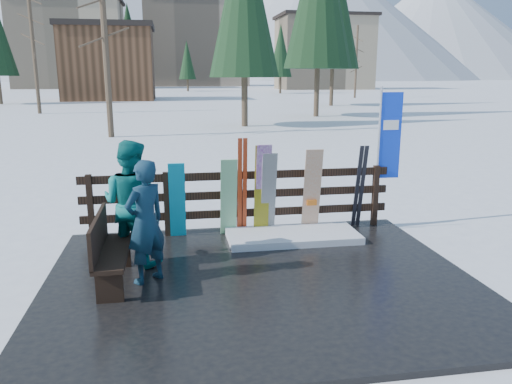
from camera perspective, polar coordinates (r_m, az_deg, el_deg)
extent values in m
plane|color=white|center=(7.20, 0.54, -10.41)|extent=(700.00, 700.00, 0.00)
cube|color=black|center=(7.18, 0.55, -10.12)|extent=(6.00, 5.00, 0.08)
cube|color=black|center=(9.08, -18.39, -1.67)|extent=(0.10, 0.10, 1.15)
cube|color=black|center=(8.97, -10.16, -1.38)|extent=(0.10, 0.10, 1.15)
cube|color=black|center=(9.04, -1.90, -1.05)|extent=(0.10, 0.10, 1.15)
cube|color=black|center=(9.30, 6.06, -0.71)|extent=(0.10, 0.10, 1.15)
cube|color=black|center=(9.73, 13.45, -0.39)|extent=(0.10, 0.10, 1.15)
cube|color=black|center=(9.10, -1.89, -2.42)|extent=(5.60, 0.05, 0.14)
cube|color=black|center=(9.01, -1.91, -0.28)|extent=(5.60, 0.05, 0.14)
cube|color=black|center=(8.94, -1.93, 1.90)|extent=(5.60, 0.05, 0.14)
cube|color=white|center=(8.78, 4.24, -5.03)|extent=(2.28, 1.00, 0.12)
cube|color=black|center=(7.11, -15.98, -6.66)|extent=(0.40, 1.50, 0.06)
cube|color=black|center=(6.64, -16.41, -10.23)|extent=(0.34, 0.06, 0.45)
cube|color=black|center=(7.75, -15.41, -6.73)|extent=(0.34, 0.06, 0.45)
cube|color=black|center=(7.05, -17.58, -4.62)|extent=(0.05, 1.50, 0.50)
cube|color=#0DA7CB|center=(8.73, -8.98, -0.98)|extent=(0.28, 0.37, 1.37)
cube|color=white|center=(8.78, -3.14, -0.64)|extent=(0.29, 0.33, 1.41)
cube|color=yellow|center=(8.83, 0.67, 0.21)|extent=(0.27, 0.24, 1.63)
cube|color=silver|center=(8.83, 0.80, 0.27)|extent=(0.26, 0.33, 1.65)
cube|color=black|center=(8.87, 1.45, -0.19)|extent=(0.26, 0.29, 1.49)
cube|color=silver|center=(9.05, 6.41, 0.14)|extent=(0.32, 0.26, 1.54)
cube|color=#A23013|center=(8.83, -1.86, 0.60)|extent=(0.07, 0.18, 1.75)
cube|color=#A23013|center=(8.84, -1.28, 0.62)|extent=(0.07, 0.18, 1.75)
cube|color=black|center=(9.39, 11.50, 0.56)|extent=(0.08, 0.32, 1.58)
cube|color=black|center=(9.42, 12.02, 0.58)|extent=(0.08, 0.32, 1.58)
cylinder|color=silver|center=(9.65, 13.75, 3.88)|extent=(0.04, 0.04, 2.60)
cube|color=#0D39E8|center=(9.68, 15.08, 6.23)|extent=(0.42, 0.02, 1.60)
imported|color=#143E4D|center=(6.95, -12.53, -3.36)|extent=(0.74, 0.72, 1.72)
imported|color=#0D6967|center=(7.66, -14.07, -1.23)|extent=(1.14, 1.05, 1.89)
cube|color=tan|center=(118.49, -20.50, 15.42)|extent=(22.00, 14.00, 18.00)
cube|color=gray|center=(136.91, -6.88, 16.57)|extent=(26.00, 16.00, 22.00)
cube|color=tan|center=(106.24, 7.73, 15.37)|extent=(18.00, 12.00, 14.00)
cube|color=black|center=(106.78, 7.86, 19.28)|extent=(18.90, 12.60, 0.60)
cube|color=brown|center=(61.87, -16.44, 13.77)|extent=(10.00, 8.00, 8.00)
cube|color=black|center=(62.10, -16.71, 17.73)|extent=(10.50, 8.40, 0.60)
cylinder|color=#382B1E|center=(24.81, -17.09, 19.23)|extent=(0.28, 0.28, 11.41)
cone|color=black|center=(28.91, -1.36, 18.43)|extent=(3.96, 3.96, 10.99)
cone|color=black|center=(36.15, 7.17, 19.08)|extent=(4.76, 4.76, 13.22)
cylinder|color=#382B1E|center=(41.72, -24.11, 15.09)|extent=(0.28, 0.28, 10.05)
cone|color=black|center=(49.06, 8.85, 17.74)|extent=(4.93, 4.93, 13.69)
cylinder|color=#382B1E|center=(65.72, 11.39, 14.35)|extent=(0.28, 0.28, 8.85)
cone|color=black|center=(66.71, -14.26, 15.11)|extent=(3.95, 3.95, 10.98)
cone|color=black|center=(80.37, 2.82, 14.77)|extent=(3.62, 3.62, 10.05)
cone|color=black|center=(91.55, -7.86, 13.95)|extent=(3.01, 3.01, 8.36)
cone|color=white|center=(331.44, 6.81, 19.61)|extent=(200.00, 200.00, 80.00)
cone|color=white|center=(383.50, 19.54, 17.34)|extent=(180.00, 180.00, 70.00)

